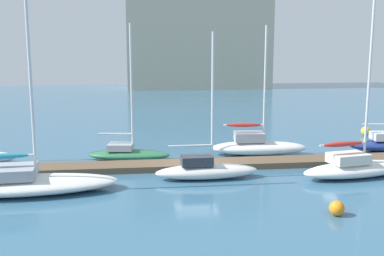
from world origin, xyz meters
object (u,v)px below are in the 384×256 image
Objects in this scene: sailboat_3 at (206,169)px; sailboat_4 at (257,145)px; mooring_buoy_orange at (337,208)px; sailboat_1 at (25,182)px; sailboat_2 at (128,152)px; mooring_buoy_yellow at (366,131)px; sailboat_5 at (357,166)px; harbor_building_distant at (196,23)px.

sailboat_3 is 6.56m from sailboat_4.
sailboat_3 is at bearing 127.15° from mooring_buoy_orange.
sailboat_1 reaches higher than sailboat_2.
sailboat_5 is at bearing -119.46° from mooring_buoy_yellow.
sailboat_1 reaches higher than mooring_buoy_orange.
sailboat_2 reaches higher than mooring_buoy_yellow.
sailboat_1 is 9.12m from sailboat_3.
sailboat_3 reaches higher than mooring_buoy_orange.
harbor_building_distant is (7.09, 57.17, 10.38)m from sailboat_3.
sailboat_2 is 11.57× the size of mooring_buoy_yellow.
harbor_building_distant reaches higher than sailboat_2.
sailboat_1 is 14.67m from sailboat_4.
mooring_buoy_orange is at bearing -54.16° from sailboat_3.
mooring_buoy_yellow is (23.46, 11.83, -0.21)m from sailboat_1.
sailboat_3 is 58.53m from harbor_building_distant.
harbor_building_distant reaches higher than sailboat_4.
sailboat_3 is 7.63m from mooring_buoy_orange.
sailboat_5 is at bearing 56.82° from mooring_buoy_orange.
sailboat_4 is at bearing 114.80° from sailboat_5.
sailboat_2 reaches higher than sailboat_4.
sailboat_1 is at bearing -172.73° from sailboat_3.
sailboat_1 is 17.22m from sailboat_5.
sailboat_1 is 1.35× the size of sailboat_2.
mooring_buoy_orange is at bearing -22.49° from sailboat_1.
sailboat_2 is 13.96m from mooring_buoy_orange.
mooring_buoy_orange is 64.17m from harbor_building_distant.
sailboat_5 is 6.54m from mooring_buoy_orange.
sailboat_4 reaches higher than mooring_buoy_orange.
mooring_buoy_yellow is 48.43m from harbor_building_distant.
mooring_buoy_orange is at bearing -42.24° from sailboat_2.
sailboat_5 is at bearing -88.91° from harbor_building_distant.
sailboat_5 is 12.73m from mooring_buoy_yellow.
harbor_building_distant reaches higher than sailboat_5.
sailboat_4 is 53.19m from harbor_building_distant.
sailboat_5 reaches higher than sailboat_2.
harbor_building_distant is (2.48, 63.25, 10.59)m from mooring_buoy_orange.
mooring_buoy_orange is (4.61, -6.08, -0.21)m from sailboat_3.
mooring_buoy_yellow is 19.25m from mooring_buoy_orange.
sailboat_4 is at bearing -93.21° from harbor_building_distant.
sailboat_4 is 11.16m from mooring_buoy_orange.
sailboat_5 is at bearing -0.89° from sailboat_1.
mooring_buoy_yellow is at bearing 25.82° from sailboat_2.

